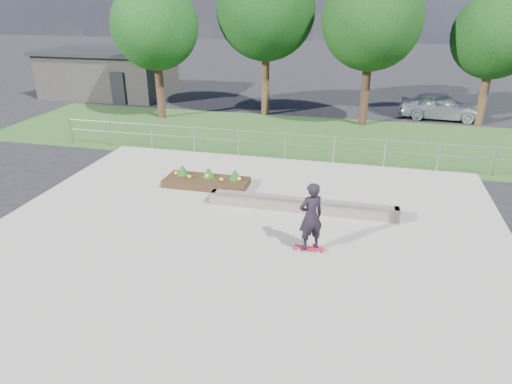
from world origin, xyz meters
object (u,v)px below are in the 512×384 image
at_px(planter_bed, 207,180).
at_px(skateboarder, 311,217).
at_px(grind_ledge, 301,205).
at_px(parked_car, 440,106).

distance_m(planter_bed, skateboarder, 5.65).
distance_m(grind_ledge, skateboarder, 2.56).
relative_size(skateboarder, parked_car, 0.45).
relative_size(planter_bed, skateboarder, 1.53).
bearing_deg(planter_bed, skateboarder, -41.52).
distance_m(grind_ledge, parked_car, 14.75).
bearing_deg(parked_car, grind_ledge, 160.87).
distance_m(planter_bed, parked_car, 15.40).
bearing_deg(parked_car, skateboarder, 165.80).
height_order(skateboarder, parked_car, skateboarder).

